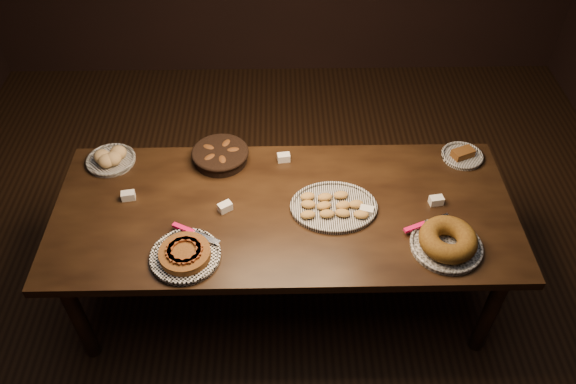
{
  "coord_description": "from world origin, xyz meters",
  "views": [
    {
      "loc": [
        -0.02,
        -2.01,
        2.87
      ],
      "look_at": [
        0.02,
        0.05,
        0.82
      ],
      "focal_mm": 35.0,
      "sensor_mm": 36.0,
      "label": 1
    }
  ],
  "objects_px": {
    "buffet_table": "(284,218)",
    "apple_tart_plate": "(185,254)",
    "madeleine_platter": "(333,206)",
    "bundt_cake_plate": "(447,241)"
  },
  "relations": [
    {
      "from": "madeleine_platter",
      "to": "apple_tart_plate",
      "type": "bearing_deg",
      "value": -179.86
    },
    {
      "from": "buffet_table",
      "to": "madeleine_platter",
      "type": "relative_size",
      "value": 5.34
    },
    {
      "from": "buffet_table",
      "to": "apple_tart_plate",
      "type": "relative_size",
      "value": 6.48
    },
    {
      "from": "buffet_table",
      "to": "bundt_cake_plate",
      "type": "bearing_deg",
      "value": -19.43
    },
    {
      "from": "buffet_table",
      "to": "madeleine_platter",
      "type": "distance_m",
      "value": 0.27
    },
    {
      "from": "apple_tart_plate",
      "to": "bundt_cake_plate",
      "type": "height_order",
      "value": "bundt_cake_plate"
    },
    {
      "from": "bundt_cake_plate",
      "to": "apple_tart_plate",
      "type": "bearing_deg",
      "value": -176.91
    },
    {
      "from": "bundt_cake_plate",
      "to": "buffet_table",
      "type": "bearing_deg",
      "value": 161.88
    },
    {
      "from": "apple_tart_plate",
      "to": "bundt_cake_plate",
      "type": "bearing_deg",
      "value": -4.96
    },
    {
      "from": "madeleine_platter",
      "to": "buffet_table",
      "type": "bearing_deg",
      "value": 155.33
    }
  ]
}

